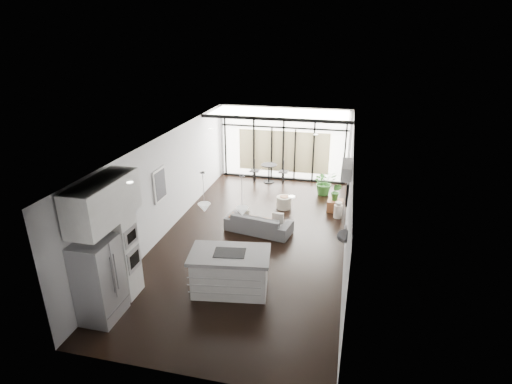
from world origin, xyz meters
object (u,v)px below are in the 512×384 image
at_px(fridge, 99,280).
at_px(console_bench, 252,225).
at_px(sofa, 259,220).
at_px(milk_can, 338,210).
at_px(tv, 347,189).
at_px(pouf, 284,202).
at_px(island, 230,272).

xyz_separation_m(fridge, console_bench, (2.03, 4.28, -0.65)).
relative_size(sofa, milk_can, 3.66).
distance_m(fridge, tv, 6.79).
bearing_deg(fridge, console_bench, 64.62).
xyz_separation_m(pouf, tv, (1.96, -1.17, 1.10)).
distance_m(fridge, milk_can, 7.30).
bearing_deg(tv, sofa, -165.22).
distance_m(fridge, pouf, 6.71).
bearing_deg(console_bench, tv, 23.42).
bearing_deg(pouf, milk_can, -10.75).
bearing_deg(island, sofa, 81.81).
bearing_deg(island, fridge, -155.75).
bearing_deg(tv, console_bench, -165.56).
bearing_deg(fridge, sofa, 62.76).
relative_size(island, sofa, 0.91).
distance_m(island, milk_can, 4.88).
distance_m(sofa, tv, 2.65).
bearing_deg(pouf, console_bench, -108.89).
relative_size(fridge, milk_can, 3.32).
height_order(fridge, milk_can, fridge).
bearing_deg(sofa, pouf, -92.74).
height_order(island, tv, tv).
bearing_deg(tv, milk_can, 104.00).
bearing_deg(island, console_bench, 85.64).
relative_size(sofa, console_bench, 1.42).
bearing_deg(console_bench, island, -76.99).
relative_size(pouf, tv, 0.45).
bearing_deg(sofa, island, 101.11).
height_order(sofa, pouf, sofa).
xyz_separation_m(fridge, tv, (4.62, 4.95, 0.44)).
bearing_deg(milk_can, tv, -76.00).
height_order(island, pouf, island).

